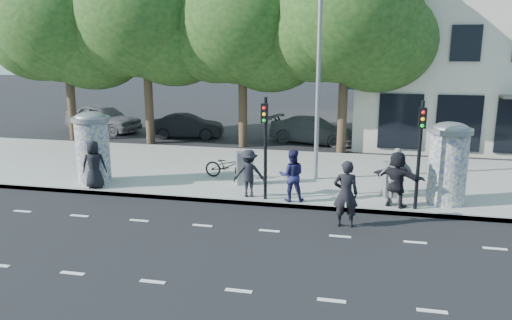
% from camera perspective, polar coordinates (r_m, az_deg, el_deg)
% --- Properties ---
extents(ground, '(120.00, 120.00, 0.00)m').
position_cam_1_polar(ground, '(13.12, 0.38, -10.30)').
color(ground, black).
rests_on(ground, ground).
extents(sidewalk, '(40.00, 8.00, 0.15)m').
position_cam_1_polar(sidewalk, '(20.10, 4.75, -1.64)').
color(sidewalk, gray).
rests_on(sidewalk, ground).
extents(curb, '(40.00, 0.10, 0.16)m').
position_cam_1_polar(curb, '(16.35, 2.93, -5.15)').
color(curb, slate).
rests_on(curb, ground).
extents(lane_dash_near, '(32.00, 0.12, 0.01)m').
position_cam_1_polar(lane_dash_near, '(11.18, -1.99, -14.71)').
color(lane_dash_near, silver).
rests_on(lane_dash_near, ground).
extents(lane_dash_far, '(32.00, 0.12, 0.01)m').
position_cam_1_polar(lane_dash_far, '(14.38, 1.53, -8.10)').
color(lane_dash_far, silver).
rests_on(lane_dash_far, ground).
extents(ad_column_left, '(1.36, 1.36, 2.65)m').
position_cam_1_polar(ad_column_left, '(19.27, -18.17, 1.55)').
color(ad_column_left, beige).
rests_on(ad_column_left, sidewalk).
extents(ad_column_right, '(1.36, 1.36, 2.65)m').
position_cam_1_polar(ad_column_right, '(17.10, 21.10, -0.13)').
color(ad_column_right, beige).
rests_on(ad_column_right, sidewalk).
extents(traffic_pole_near, '(0.22, 0.31, 3.40)m').
position_cam_1_polar(traffic_pole_near, '(16.14, 1.05, 2.53)').
color(traffic_pole_near, black).
rests_on(traffic_pole_near, sidewalk).
extents(traffic_pole_far, '(0.22, 0.31, 3.40)m').
position_cam_1_polar(traffic_pole_far, '(15.95, 18.24, 1.72)').
color(traffic_pole_far, black).
rests_on(traffic_pole_far, sidewalk).
extents(street_lamp, '(0.25, 0.93, 8.00)m').
position_cam_1_polar(street_lamp, '(18.47, 7.19, 11.81)').
color(street_lamp, slate).
rests_on(street_lamp, sidewalk).
extents(tree_far_left, '(7.20, 7.20, 9.26)m').
position_cam_1_polar(tree_far_left, '(28.77, -21.02, 14.37)').
color(tree_far_left, '#38281C').
rests_on(tree_far_left, ground).
extents(tree_mid_left, '(7.20, 7.20, 9.57)m').
position_cam_1_polar(tree_mid_left, '(26.64, -12.61, 15.72)').
color(tree_mid_left, '#38281C').
rests_on(tree_mid_left, ground).
extents(tree_near_left, '(6.80, 6.80, 8.97)m').
position_cam_1_polar(tree_near_left, '(25.18, -1.57, 15.19)').
color(tree_near_left, '#38281C').
rests_on(tree_near_left, ground).
extents(tree_center, '(7.00, 7.00, 9.30)m').
position_cam_1_polar(tree_center, '(24.10, 10.27, 15.66)').
color(tree_center, '#38281C').
rests_on(tree_center, ground).
extents(ped_a, '(0.98, 0.81, 1.71)m').
position_cam_1_polar(ped_a, '(18.64, -18.03, -0.50)').
color(ped_a, black).
rests_on(ped_a, sidewalk).
extents(ped_c, '(0.93, 0.78, 1.72)m').
position_cam_1_polar(ped_c, '(16.32, 4.11, -1.77)').
color(ped_c, '#1D1D48').
rests_on(ped_c, sidewalk).
extents(ped_d, '(1.16, 0.85, 1.61)m').
position_cam_1_polar(ped_d, '(16.76, -0.83, -1.53)').
color(ped_d, black).
rests_on(ped_d, sidewalk).
extents(ped_e, '(1.12, 0.65, 1.88)m').
position_cam_1_polar(ped_e, '(16.37, 15.79, -1.92)').
color(ped_e, '#A1A1A4').
rests_on(ped_e, sidewalk).
extents(ped_f, '(1.77, 1.18, 1.80)m').
position_cam_1_polar(ped_f, '(16.32, 15.79, -2.12)').
color(ped_f, black).
rests_on(ped_f, sidewalk).
extents(man_road, '(0.76, 0.53, 1.98)m').
position_cam_1_polar(man_road, '(14.65, 10.21, -3.82)').
color(man_road, black).
rests_on(man_road, ground).
extents(bicycle, '(0.72, 1.83, 0.95)m').
position_cam_1_polar(bicycle, '(19.17, -3.26, -0.66)').
color(bicycle, black).
rests_on(bicycle, sidewalk).
extents(cabinet_left, '(0.68, 0.59, 1.21)m').
position_cam_1_polar(cabinet_left, '(18.25, -1.31, -0.94)').
color(cabinet_left, gray).
rests_on(cabinet_left, sidewalk).
extents(cabinet_right, '(0.68, 0.59, 1.20)m').
position_cam_1_polar(cabinet_right, '(17.39, 15.25, -2.15)').
color(cabinet_right, gray).
rests_on(cabinet_right, sidewalk).
extents(car_left, '(3.10, 5.15, 1.64)m').
position_cam_1_polar(car_left, '(31.16, -17.04, 4.60)').
color(car_left, '#5D5E65').
rests_on(car_left, ground).
extents(car_mid, '(2.05, 4.19, 1.32)m').
position_cam_1_polar(car_mid, '(28.22, -7.89, 3.86)').
color(car_mid, black).
rests_on(car_mid, ground).
extents(car_right, '(3.09, 5.08, 1.38)m').
position_cam_1_polar(car_right, '(26.78, 6.56, 3.45)').
color(car_right, '#565A5D').
rests_on(car_right, ground).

